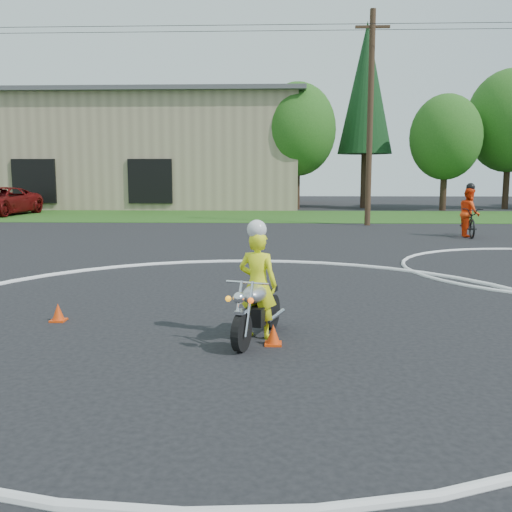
{
  "coord_description": "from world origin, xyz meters",
  "views": [
    {
      "loc": [
        0.65,
        -6.72,
        2.4
      ],
      "look_at": [
        0.31,
        2.44,
        1.1
      ],
      "focal_mm": 40.0,
      "sensor_mm": 36.0,
      "label": 1
    }
  ],
  "objects_px": {
    "pickup_grp": "(0,201)",
    "rider_second_grp": "(469,218)",
    "rider_primary_grp": "(258,281)",
    "primary_motorcycle": "(257,309)"
  },
  "relations": [
    {
      "from": "rider_primary_grp",
      "to": "primary_motorcycle",
      "type": "bearing_deg",
      "value": -74.85
    },
    {
      "from": "rider_second_grp",
      "to": "primary_motorcycle",
      "type": "bearing_deg",
      "value": -112.11
    },
    {
      "from": "pickup_grp",
      "to": "rider_second_grp",
      "type": "bearing_deg",
      "value": -20.24
    },
    {
      "from": "primary_motorcycle",
      "to": "rider_second_grp",
      "type": "xyz_separation_m",
      "value": [
        7.8,
        14.48,
        0.28
      ]
    },
    {
      "from": "primary_motorcycle",
      "to": "rider_second_grp",
      "type": "bearing_deg",
      "value": 79.92
    },
    {
      "from": "primary_motorcycle",
      "to": "pickup_grp",
      "type": "relative_size",
      "value": 0.28
    },
    {
      "from": "rider_second_grp",
      "to": "pickup_grp",
      "type": "bearing_deg",
      "value": 161.41
    },
    {
      "from": "pickup_grp",
      "to": "primary_motorcycle",
      "type": "bearing_deg",
      "value": -52.79
    },
    {
      "from": "rider_primary_grp",
      "to": "rider_second_grp",
      "type": "bearing_deg",
      "value": 79.72
    },
    {
      "from": "primary_motorcycle",
      "to": "rider_second_grp",
      "type": "distance_m",
      "value": 16.45
    }
  ]
}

